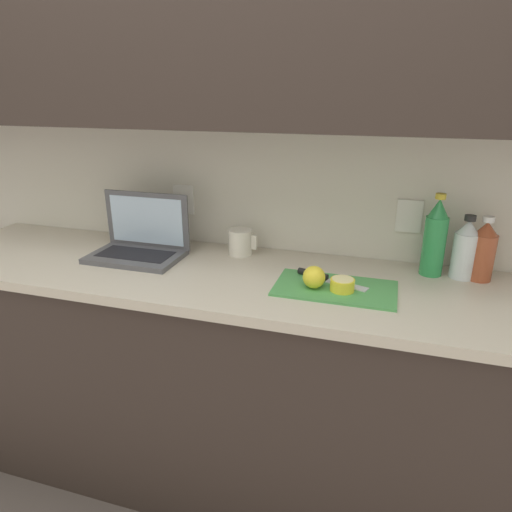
{
  "coord_description": "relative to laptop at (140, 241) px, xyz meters",
  "views": [
    {
      "loc": [
        0.61,
        -1.41,
        1.55
      ],
      "look_at": [
        0.18,
        -0.01,
        1.01
      ],
      "focal_mm": 32.0,
      "sensor_mm": 36.0,
      "label": 1
    }
  ],
  "objects": [
    {
      "name": "cutting_board",
      "position": [
        0.77,
        -0.1,
        -0.05
      ],
      "size": [
        0.39,
        0.23,
        0.01
      ],
      "primitive_type": "cube",
      "color": "#4C9E51",
      "rests_on": "counter_unit"
    },
    {
      "name": "wall_back",
      "position": [
        0.31,
        0.15,
        0.57
      ],
      "size": [
        5.2,
        0.38,
        2.6
      ],
      "color": "silver",
      "rests_on": "ground_plane"
    },
    {
      "name": "measuring_cup",
      "position": [
        0.37,
        0.13,
        -0.01
      ],
      "size": [
        0.11,
        0.09,
        0.1
      ],
      "color": "silver",
      "rests_on": "counter_unit"
    },
    {
      "name": "bottle_oil_tall",
      "position": [
        1.18,
        0.13,
        0.04
      ],
      "size": [
        0.08,
        0.08,
        0.22
      ],
      "color": "silver",
      "rests_on": "counter_unit"
    },
    {
      "name": "bottle_green_soda",
      "position": [
        1.07,
        0.13,
        0.08
      ],
      "size": [
        0.08,
        0.08,
        0.29
      ],
      "color": "#2D934C",
      "rests_on": "counter_unit"
    },
    {
      "name": "counter_unit",
      "position": [
        0.29,
        -0.07,
        -0.51
      ],
      "size": [
        2.27,
        0.59,
        0.93
      ],
      "color": "#332823",
      "rests_on": "ground_plane"
    },
    {
      "name": "bottle_water_clear",
      "position": [
        1.23,
        0.13,
        0.04
      ],
      "size": [
        0.08,
        0.08,
        0.22
      ],
      "color": "#A34C2D",
      "rests_on": "counter_unit"
    },
    {
      "name": "lemon_half_cut",
      "position": [
        0.8,
        -0.12,
        -0.03
      ],
      "size": [
        0.08,
        0.08,
        0.04
      ],
      "color": "yellow",
      "rests_on": "cutting_board"
    },
    {
      "name": "laptop",
      "position": [
        0.0,
        0.0,
        0.0
      ],
      "size": [
        0.36,
        0.22,
        0.24
      ],
      "rotation": [
        0.0,
        0.0,
        0.0
      ],
      "color": "#515156",
      "rests_on": "counter_unit"
    },
    {
      "name": "knife",
      "position": [
        0.71,
        -0.05,
        -0.04
      ],
      "size": [
        0.25,
        0.11,
        0.02
      ],
      "rotation": [
        0.0,
        0.0,
        -0.32
      ],
      "color": "silver",
      "rests_on": "cutting_board"
    },
    {
      "name": "ground_plane",
      "position": [
        0.31,
        -0.07,
        -0.99
      ],
      "size": [
        12.0,
        12.0,
        0.0
      ],
      "primitive_type": "plane",
      "color": "#564C47",
      "rests_on": "ground"
    },
    {
      "name": "lemon_whole_beside",
      "position": [
        0.7,
        -0.12,
        -0.01
      ],
      "size": [
        0.07,
        0.07,
        0.07
      ],
      "color": "yellow",
      "rests_on": "cutting_board"
    }
  ]
}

